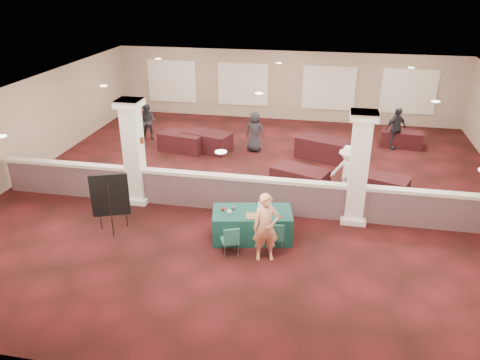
% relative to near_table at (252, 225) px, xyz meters
% --- Properties ---
extents(ground, '(16.00, 16.00, 0.00)m').
position_rel_near_table_xyz_m(ground, '(-0.33, 3.00, -0.40)').
color(ground, '#411012').
rests_on(ground, ground).
extents(wall_back, '(16.00, 0.04, 3.20)m').
position_rel_near_table_xyz_m(wall_back, '(-0.33, 11.00, 1.20)').
color(wall_back, gray).
rests_on(wall_back, ground).
extents(wall_front, '(16.00, 0.04, 3.20)m').
position_rel_near_table_xyz_m(wall_front, '(-0.33, -5.00, 1.20)').
color(wall_front, gray).
rests_on(wall_front, ground).
extents(wall_left, '(0.04, 16.00, 3.20)m').
position_rel_near_table_xyz_m(wall_left, '(-8.33, 3.00, 1.20)').
color(wall_left, gray).
rests_on(wall_left, ground).
extents(ceiling, '(16.00, 16.00, 0.02)m').
position_rel_near_table_xyz_m(ceiling, '(-0.33, 3.00, 2.80)').
color(ceiling, silver).
rests_on(ceiling, wall_back).
extents(partition_wall, '(15.60, 0.28, 1.10)m').
position_rel_near_table_xyz_m(partition_wall, '(-0.33, 1.50, 0.17)').
color(partition_wall, brown).
rests_on(partition_wall, ground).
extents(column_left, '(0.72, 0.72, 3.20)m').
position_rel_near_table_xyz_m(column_left, '(-3.83, 1.50, 1.24)').
color(column_left, white).
rests_on(column_left, ground).
extents(column_right, '(0.72, 0.72, 3.20)m').
position_rel_near_table_xyz_m(column_right, '(2.67, 1.50, 1.24)').
color(column_right, white).
rests_on(column_right, ground).
extents(sconce_left, '(0.12, 0.12, 0.18)m').
position_rel_near_table_xyz_m(sconce_left, '(-4.11, 1.50, 1.60)').
color(sconce_left, brown).
rests_on(sconce_left, column_left).
extents(sconce_right, '(0.12, 0.12, 0.18)m').
position_rel_near_table_xyz_m(sconce_right, '(-3.55, 1.50, 1.60)').
color(sconce_right, brown).
rests_on(sconce_right, column_left).
extents(near_table, '(2.23, 1.42, 0.79)m').
position_rel_near_table_xyz_m(near_table, '(0.00, 0.00, 0.00)').
color(near_table, '#0F392D').
rests_on(near_table, ground).
extents(conf_chair_main, '(0.49, 0.50, 0.85)m').
position_rel_near_table_xyz_m(conf_chair_main, '(0.69, -0.58, 0.11)').
color(conf_chair_main, '#1D574D').
rests_on(conf_chair_main, ground).
extents(conf_chair_side, '(0.55, 0.55, 0.83)m').
position_rel_near_table_xyz_m(conf_chair_side, '(-0.37, -0.96, 0.09)').
color(conf_chair_side, '#1D574D').
rests_on(conf_chair_side, ground).
extents(easel_board, '(0.95, 0.60, 1.70)m').
position_rel_near_table_xyz_m(easel_board, '(-3.77, -0.38, 0.68)').
color(easel_board, black).
rests_on(easel_board, ground).
extents(woman, '(0.72, 0.58, 1.75)m').
position_rel_near_table_xyz_m(woman, '(0.49, -0.89, 0.48)').
color(woman, '#E98865').
rests_on(woman, ground).
extents(far_table_front_left, '(1.90, 1.22, 0.71)m').
position_rel_near_table_xyz_m(far_table_front_left, '(-3.82, 6.00, -0.04)').
color(far_table_front_left, black).
rests_on(far_table_front_left, ground).
extents(far_table_front_center, '(1.99, 1.49, 0.72)m').
position_rel_near_table_xyz_m(far_table_front_center, '(1.00, 3.30, -0.03)').
color(far_table_front_center, black).
rests_on(far_table_front_center, ground).
extents(far_table_front_right, '(1.87, 1.35, 0.69)m').
position_rel_near_table_xyz_m(far_table_front_right, '(3.53, 3.30, -0.05)').
color(far_table_front_right, black).
rests_on(far_table_front_right, ground).
extents(far_table_back_left, '(2.01, 1.42, 0.74)m').
position_rel_near_table_xyz_m(far_table_back_left, '(-2.83, 6.20, -0.03)').
color(far_table_back_left, black).
rests_on(far_table_back_left, ground).
extents(far_table_back_center, '(2.19, 1.62, 0.80)m').
position_rel_near_table_xyz_m(far_table_back_center, '(1.67, 6.20, 0.00)').
color(far_table_back_center, black).
rests_on(far_table_back_center, ground).
extents(far_table_back_right, '(1.67, 0.98, 0.64)m').
position_rel_near_table_xyz_m(far_table_back_right, '(4.73, 8.15, -0.07)').
color(far_table_back_right, black).
rests_on(far_table_back_right, ground).
extents(attendee_a, '(0.75, 0.45, 1.52)m').
position_rel_near_table_xyz_m(attendee_a, '(-5.60, 7.00, 0.36)').
color(attendee_a, black).
rests_on(attendee_a, ground).
extents(attendee_b, '(1.20, 0.98, 1.71)m').
position_rel_near_table_xyz_m(attendee_b, '(2.47, 3.00, 0.46)').
color(attendee_b, silver).
rests_on(attendee_b, ground).
extents(attendee_c, '(1.07, 0.96, 1.68)m').
position_rel_near_table_xyz_m(attendee_c, '(4.41, 7.85, 0.44)').
color(attendee_c, black).
rests_on(attendee_c, ground).
extents(attendee_d, '(0.83, 0.53, 1.58)m').
position_rel_near_table_xyz_m(attendee_d, '(-1.01, 6.50, 0.39)').
color(attendee_d, black).
rests_on(attendee_d, ground).
extents(laptop_base, '(0.40, 0.32, 0.02)m').
position_rel_near_table_xyz_m(laptop_base, '(0.33, 0.01, 0.41)').
color(laptop_base, silver).
rests_on(laptop_base, near_table).
extents(laptop_screen, '(0.35, 0.08, 0.24)m').
position_rel_near_table_xyz_m(laptop_screen, '(0.30, 0.13, 0.53)').
color(laptop_screen, silver).
rests_on(laptop_screen, near_table).
extents(screen_glow, '(0.32, 0.07, 0.21)m').
position_rel_near_table_xyz_m(screen_glow, '(0.31, 0.13, 0.52)').
color(screen_glow, silver).
rests_on(screen_glow, near_table).
extents(knitting, '(0.49, 0.41, 0.03)m').
position_rel_near_table_xyz_m(knitting, '(0.11, -0.25, 0.41)').
color(knitting, '#C7731F').
rests_on(knitting, near_table).
extents(yarn_cream, '(0.12, 0.12, 0.12)m').
position_rel_near_table_xyz_m(yarn_cream, '(-0.56, -0.23, 0.46)').
color(yarn_cream, beige).
rests_on(yarn_cream, near_table).
extents(yarn_red, '(0.11, 0.11, 0.11)m').
position_rel_near_table_xyz_m(yarn_red, '(-0.76, -0.10, 0.45)').
color(yarn_red, maroon).
rests_on(yarn_red, near_table).
extents(yarn_grey, '(0.11, 0.11, 0.11)m').
position_rel_near_table_xyz_m(yarn_grey, '(-0.50, 0.03, 0.45)').
color(yarn_grey, '#49494E').
rests_on(yarn_grey, near_table).
extents(scissors, '(0.13, 0.06, 0.01)m').
position_rel_near_table_xyz_m(scissors, '(0.75, -0.16, 0.40)').
color(scissors, red).
rests_on(scissors, near_table).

